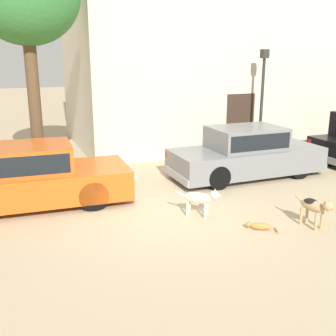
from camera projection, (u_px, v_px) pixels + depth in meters
ground_plane at (162, 209)px, 9.06m from camera, size 80.00×80.00×0.00m
parked_sedan_nearest at (26, 176)px, 9.14m from camera, size 4.86×2.04×1.42m
parked_sedan_second at (246, 152)px, 11.39m from camera, size 4.50×1.69×1.44m
apartment_block at (252, 16)px, 16.53m from camera, size 14.80×5.96×9.90m
stray_dog_spotted at (200, 198)px, 8.57m from camera, size 0.82×0.70×0.65m
stray_dog_tan at (315, 206)px, 7.98m from camera, size 0.33×0.97×0.70m
stray_cat at (259, 226)px, 7.99m from camera, size 0.56×0.48×0.16m
street_lamp at (263, 89)px, 13.28m from camera, size 0.22×0.22×3.57m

